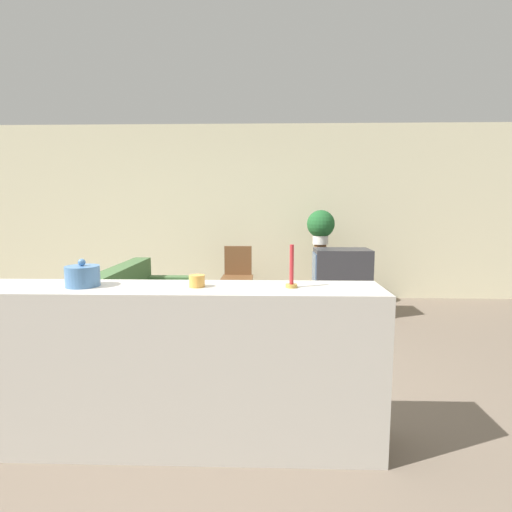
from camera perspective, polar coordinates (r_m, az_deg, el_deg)
name	(u,v)px	position (r m, az deg, el deg)	size (l,w,h in m)	color
ground_plane	(188,399)	(3.28, -9.66, -19.56)	(14.00, 14.00, 0.00)	#756656
wall_back	(230,213)	(6.32, -3.80, 6.19)	(9.00, 0.06, 2.70)	beige
couch	(144,317)	(4.46, -15.66, -8.35)	(0.82, 1.70, 0.82)	#476B3D
tv_stand	(341,301)	(5.47, 12.06, -6.31)	(0.73, 0.49, 0.40)	brown
television	(342,268)	(5.38, 12.12, -1.65)	(0.73, 0.47, 0.50)	#333338
wooden_chair	(237,274)	(5.72, -2.66, -2.55)	(0.44, 0.44, 0.88)	brown
plant_stand	(320,276)	(5.84, 9.09, -2.79)	(0.17, 0.17, 0.92)	brown
potted_plant	(321,225)	(5.76, 9.24, 4.35)	(0.39, 0.39, 0.49)	white
foreground_counter	(168,367)	(2.57, -12.44, -15.22)	(2.57, 0.44, 1.00)	beige
decorative_bowl	(83,276)	(2.59, -23.54, -2.62)	(0.20, 0.20, 0.17)	#4C7AAD
candle_jar	(197,281)	(2.38, -8.43, -3.55)	(0.09, 0.09, 0.07)	gold
candlestick	(292,273)	(2.34, 5.11, -2.50)	(0.07, 0.07, 0.25)	#B7933D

